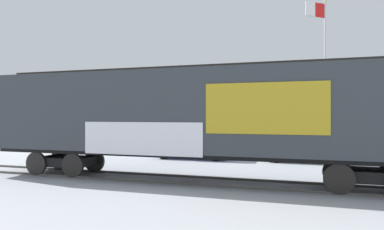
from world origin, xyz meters
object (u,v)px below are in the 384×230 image
object	(u,v)px
parked_car_green	(308,146)
parked_car_blue	(193,142)
flagpole	(321,53)
freight_car	(197,114)

from	to	relation	value
parked_car_green	parked_car_blue	bearing A→B (deg)	-174.35
parked_car_blue	parked_car_green	world-z (taller)	parked_car_blue
flagpole	parked_car_green	size ratio (longest dim) A/B	2.15
flagpole	parked_car_blue	bearing A→B (deg)	-136.15
freight_car	flagpole	size ratio (longest dim) A/B	1.70
flagpole	parked_car_blue	world-z (taller)	flagpole
freight_car	flagpole	bearing A→B (deg)	72.65
parked_car_blue	parked_car_green	distance (m)	6.00
flagpole	parked_car_green	world-z (taller)	flagpole
parked_car_green	freight_car	bearing A→B (deg)	-115.94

